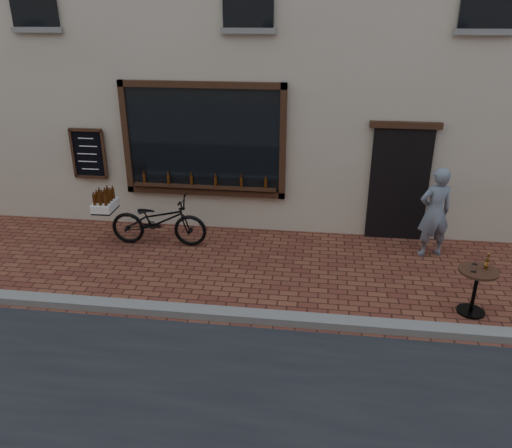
# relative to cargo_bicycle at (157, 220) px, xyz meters

# --- Properties ---
(ground) EXTENTS (90.00, 90.00, 0.00)m
(ground) POSITION_rel_cargo_bicycle_xyz_m (2.65, -2.53, -0.50)
(ground) COLOR #59271C
(ground) RESTS_ON ground
(kerb) EXTENTS (90.00, 0.25, 0.12)m
(kerb) POSITION_rel_cargo_bicycle_xyz_m (2.65, -2.33, -0.44)
(kerb) COLOR slate
(kerb) RESTS_ON ground
(cargo_bicycle) EXTENTS (2.15, 0.71, 1.04)m
(cargo_bicycle) POSITION_rel_cargo_bicycle_xyz_m (0.00, 0.00, 0.00)
(cargo_bicycle) COLOR black
(cargo_bicycle) RESTS_ON ground
(bistro_table) EXTENTS (0.56, 0.56, 0.96)m
(bistro_table) POSITION_rel_cargo_bicycle_xyz_m (5.41, -1.69, 0.01)
(bistro_table) COLOR black
(bistro_table) RESTS_ON ground
(pedestrian) EXTENTS (0.71, 0.57, 1.68)m
(pedestrian) POSITION_rel_cargo_bicycle_xyz_m (5.13, 0.22, 0.34)
(pedestrian) COLOR slate
(pedestrian) RESTS_ON ground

